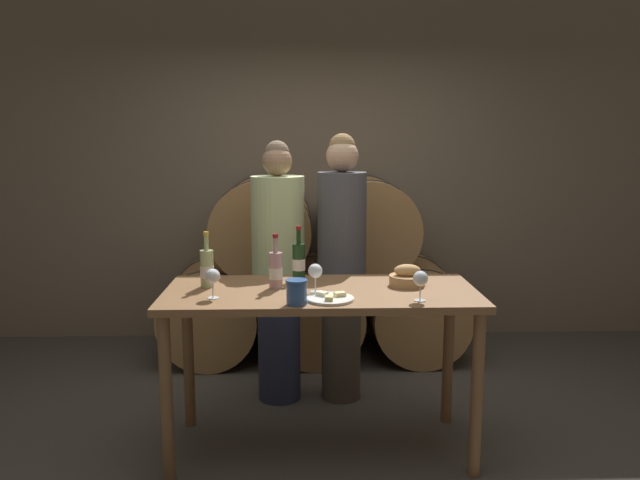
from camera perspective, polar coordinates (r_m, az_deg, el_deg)
The scene contains 15 objects.
ground_plane at distance 3.74m, azimuth 0.08°, elevation -18.45°, with size 10.00×10.00×0.00m, color #4C473F.
stone_wall_back at distance 5.42m, azimuth -0.66°, elevation 7.92°, with size 10.00×0.12×3.20m.
barrel_stack at distance 4.98m, azimuth -0.51°, elevation -3.31°, with size 2.39×0.87×1.44m.
tasting_table at distance 3.43m, azimuth 0.08°, elevation -6.56°, with size 1.70×0.75×0.92m.
person_left at distance 4.10m, azimuth -3.83°, elevation -2.84°, with size 0.35×0.35×1.72m.
person_right at distance 4.09m, azimuth 1.99°, elevation -2.26°, with size 0.32×0.32×1.77m.
wine_bottle_red at distance 3.63m, azimuth -1.95°, elevation -1.93°, with size 0.08×0.08×0.31m.
wine_bottle_white at distance 3.50m, azimuth -10.30°, elevation -2.54°, with size 0.08×0.08×0.31m.
wine_bottle_rose at distance 3.43m, azimuth -4.07°, elevation -2.72°, with size 0.08×0.08×0.30m.
blue_crock at distance 3.10m, azimuth -2.15°, elevation -4.68°, with size 0.11×0.11×0.13m.
bread_basket at distance 3.52m, azimuth 7.97°, elevation -3.42°, with size 0.20×0.20×0.12m.
cheese_plate at distance 3.19m, azimuth 0.93°, elevation -5.35°, with size 0.25×0.25×0.04m.
wine_glass_far_left at distance 3.25m, azimuth -9.79°, elevation -3.35°, with size 0.08×0.08×0.16m.
wine_glass_left at distance 3.32m, azimuth -0.43°, elevation -2.91°, with size 0.08×0.08×0.16m.
wine_glass_center at distance 3.19m, azimuth 9.17°, elevation -3.55°, with size 0.08×0.08×0.16m.
Camera 1 is at (-0.11, -3.30, 1.75)m, focal length 35.00 mm.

